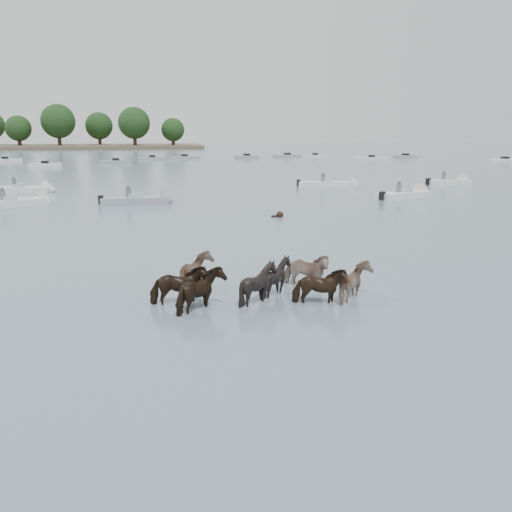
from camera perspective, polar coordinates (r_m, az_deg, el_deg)
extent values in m
plane|color=slate|center=(16.50, 6.39, -4.87)|extent=(400.00, 400.00, 0.00)
imported|color=black|center=(16.27, -8.04, -3.38)|extent=(1.67, 0.77, 1.41)
imported|color=#9C866A|center=(18.00, -6.13, -1.85)|extent=(1.28, 1.45, 1.35)
imported|color=black|center=(17.15, 2.11, -2.47)|extent=(1.29, 1.16, 1.38)
imported|color=#816A57|center=(18.00, 5.18, -1.76)|extent=(1.79, 1.53, 1.39)
imported|color=black|center=(15.67, -5.61, -3.97)|extent=(1.61, 1.73, 1.41)
imported|color=black|center=(16.36, 0.25, -3.16)|extent=(1.37, 1.24, 1.42)
imported|color=black|center=(16.30, 6.58, -3.46)|extent=(1.67, 0.97, 1.33)
imported|color=#84715A|center=(16.88, 10.40, -3.00)|extent=(1.46, 1.59, 1.34)
sphere|color=black|center=(32.68, 2.48, 4.28)|extent=(0.44, 0.44, 0.44)
cube|color=black|center=(32.64, 2.05, 4.10)|extent=(0.50, 0.22, 0.18)
cube|color=silver|center=(40.69, -24.20, 4.98)|extent=(5.17, 3.59, 0.55)
cone|color=silver|center=(41.28, -20.83, 5.37)|extent=(1.50, 1.83, 1.60)
cube|color=#99ADB7|center=(40.65, -24.24, 5.47)|extent=(1.21, 1.36, 0.35)
cylinder|color=#595966|center=(40.72, -24.82, 5.71)|extent=(0.36, 0.36, 0.70)
sphere|color=#595966|center=(40.68, -24.88, 6.34)|extent=(0.24, 0.24, 0.24)
cube|color=gray|center=(39.37, -12.48, 5.58)|extent=(4.56, 1.63, 0.55)
cone|color=gray|center=(39.38, -9.16, 5.72)|extent=(0.91, 1.61, 1.60)
cube|color=#99ADB7|center=(39.32, -12.51, 6.09)|extent=(0.81, 1.12, 0.35)
cube|color=black|center=(39.46, -15.81, 5.64)|extent=(0.35, 0.35, 0.60)
cylinder|color=#595966|center=(39.32, -13.11, 6.35)|extent=(0.36, 0.36, 0.70)
sphere|color=#595966|center=(39.27, -13.14, 7.00)|extent=(0.24, 0.24, 0.24)
cube|color=silver|center=(50.73, 7.40, 7.36)|extent=(5.43, 2.72, 0.55)
cone|color=silver|center=(51.04, 10.33, 7.29)|extent=(1.23, 1.76, 1.60)
cube|color=#99ADB7|center=(50.70, 7.41, 7.75)|extent=(1.03, 1.27, 0.35)
cube|color=black|center=(50.54, 4.44, 7.58)|extent=(0.42, 0.42, 0.60)
cylinder|color=#595966|center=(50.56, 6.98, 7.98)|extent=(0.36, 0.36, 0.70)
sphere|color=#595966|center=(50.52, 7.00, 8.49)|extent=(0.24, 0.24, 0.24)
cube|color=silver|center=(43.35, 15.06, 6.09)|extent=(5.00, 3.47, 0.55)
cone|color=silver|center=(45.22, 16.98, 6.24)|extent=(1.49, 1.83, 1.60)
cube|color=#99ADB7|center=(43.32, 15.08, 6.55)|extent=(1.20, 1.35, 0.35)
cube|color=black|center=(41.52, 12.97, 6.13)|extent=(0.47, 0.47, 0.60)
cylinder|color=#595966|center=(43.12, 14.62, 6.82)|extent=(0.36, 0.36, 0.70)
sphere|color=#595966|center=(43.08, 14.65, 7.42)|extent=(0.24, 0.24, 0.24)
cube|color=silver|center=(55.65, 19.25, 7.23)|extent=(4.57, 2.25, 0.55)
cone|color=silver|center=(57.04, 20.98, 7.22)|extent=(1.13, 1.72, 1.60)
cube|color=#99ADB7|center=(55.62, 19.27, 7.59)|extent=(0.96, 1.23, 0.35)
cube|color=black|center=(54.30, 17.44, 7.40)|extent=(0.40, 0.40, 0.60)
cylinder|color=#595966|center=(55.41, 18.93, 7.81)|extent=(0.36, 0.36, 0.70)
sphere|color=#595966|center=(55.37, 18.96, 8.27)|extent=(0.24, 0.24, 0.24)
cube|color=silver|center=(49.74, -23.32, 6.31)|extent=(5.35, 2.48, 0.55)
cone|color=silver|center=(48.82, -20.51, 6.44)|extent=(1.17, 1.73, 1.60)
cube|color=#99ADB7|center=(49.71, -23.36, 6.71)|extent=(0.98, 1.24, 0.35)
cylinder|color=#595966|center=(49.78, -23.83, 6.91)|extent=(0.36, 0.36, 0.70)
sphere|color=#595966|center=(49.75, -23.88, 7.42)|extent=(0.24, 0.24, 0.24)
cube|color=silver|center=(99.22, -24.59, 8.99)|extent=(5.36, 2.67, 0.60)
cube|color=black|center=(99.20, -24.61, 9.21)|extent=(1.21, 1.21, 0.50)
cube|color=silver|center=(83.39, -21.04, 8.77)|extent=(4.56, 1.97, 0.60)
cube|color=black|center=(83.37, -21.06, 9.03)|extent=(1.10, 1.10, 0.50)
cube|color=gray|center=(88.62, -14.35, 9.41)|extent=(4.74, 2.27, 0.60)
cube|color=black|center=(88.60, -14.37, 9.66)|extent=(1.16, 1.16, 0.50)
cube|color=gray|center=(97.92, -10.71, 9.88)|extent=(4.87, 1.71, 0.60)
cube|color=black|center=(97.91, -10.72, 10.11)|extent=(1.04, 1.04, 0.50)
cube|color=gray|center=(100.76, -7.46, 10.08)|extent=(5.75, 3.03, 0.60)
cube|color=black|center=(100.74, -7.46, 10.29)|extent=(1.24, 1.24, 0.50)
cube|color=gray|center=(102.41, -0.97, 10.23)|extent=(4.66, 2.91, 0.60)
cube|color=black|center=(102.39, -0.97, 10.44)|extent=(1.28, 1.28, 0.50)
cube|color=gray|center=(106.35, 3.27, 10.31)|extent=(5.85, 3.44, 0.60)
cube|color=black|center=(106.33, 3.27, 10.51)|extent=(1.29, 1.29, 0.50)
cube|color=silver|center=(105.76, 6.15, 10.24)|extent=(4.87, 2.38, 0.60)
cube|color=black|center=(105.75, 6.15, 10.45)|extent=(1.17, 1.17, 0.50)
cube|color=silver|center=(98.74, 11.89, 9.86)|extent=(6.14, 2.65, 0.60)
cube|color=black|center=(98.72, 11.90, 10.08)|extent=(1.18, 1.18, 0.50)
cube|color=gray|center=(107.23, 15.24, 9.90)|extent=(4.72, 2.77, 0.60)
cube|color=black|center=(107.22, 15.25, 10.11)|extent=(1.25, 1.25, 0.50)
cube|color=silver|center=(99.47, 24.41, 9.02)|extent=(5.57, 1.96, 0.60)
cube|color=black|center=(99.45, 24.43, 9.23)|extent=(1.08, 1.08, 0.50)
cylinder|color=#382619|center=(165.25, -23.32, 10.68)|extent=(1.00, 1.00, 3.08)
sphere|color=black|center=(165.21, -23.45, 12.07)|extent=(6.84, 6.84, 6.84)
cylinder|color=#382619|center=(163.45, -19.71, 11.14)|extent=(1.00, 1.00, 4.13)
sphere|color=black|center=(163.44, -19.86, 13.03)|extent=(9.18, 9.18, 9.18)
cylinder|color=#382619|center=(169.45, -15.89, 11.33)|extent=(1.00, 1.00, 3.49)
sphere|color=black|center=(169.43, -15.99, 12.86)|extent=(7.76, 7.76, 7.76)
cylinder|color=#382619|center=(157.86, -12.45, 11.50)|extent=(1.00, 1.00, 3.88)
sphere|color=black|center=(157.84, -12.54, 13.33)|extent=(8.61, 8.61, 8.61)
cylinder|color=#382619|center=(159.01, -8.58, 11.48)|extent=(1.00, 1.00, 2.88)
sphere|color=black|center=(158.97, -8.63, 12.84)|extent=(6.40, 6.40, 6.40)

